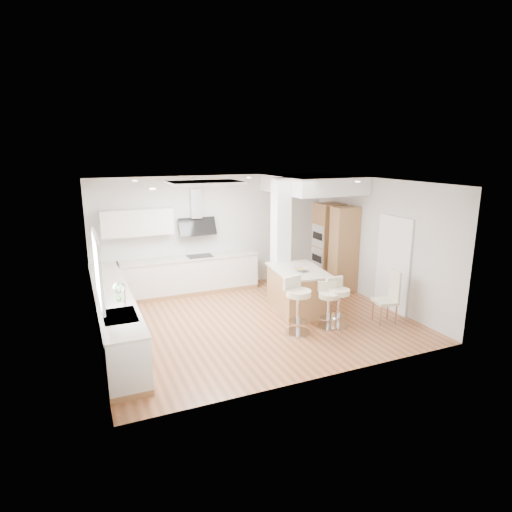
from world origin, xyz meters
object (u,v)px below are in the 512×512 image
bar_stool_c (338,300)px  dining_chair (390,295)px  bar_stool_a (297,302)px  bar_stool_b (328,303)px  peninsula (298,290)px

bar_stool_c → dining_chair: (1.07, -0.24, 0.03)m
bar_stool_a → dining_chair: (1.96, -0.26, -0.04)m
bar_stool_b → bar_stool_a: bearing=-164.6°
bar_stool_b → dining_chair: size_ratio=0.84×
bar_stool_a → bar_stool_b: (0.67, -0.01, -0.10)m
bar_stool_b → bar_stool_c: 0.22m
peninsula → dining_chair: 1.90m
dining_chair → bar_stool_a: bearing=-176.2°
bar_stool_a → bar_stool_b: bearing=-16.9°
bar_stool_c → bar_stool_a: bearing=175.8°
bar_stool_c → dining_chair: dining_chair is taller
bar_stool_c → dining_chair: size_ratio=0.90×
bar_stool_a → bar_stool_b: bar_stool_a is taller
bar_stool_b → bar_stool_c: size_ratio=0.94×
peninsula → dining_chair: size_ratio=1.52×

